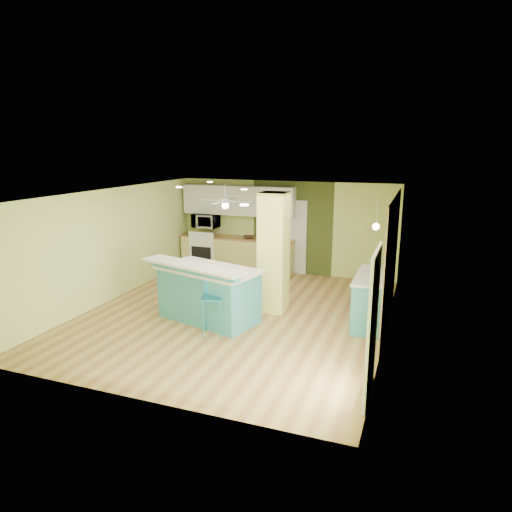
% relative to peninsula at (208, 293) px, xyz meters
% --- Properties ---
extents(floor, '(6.00, 7.00, 0.01)m').
position_rel_peninsula_xyz_m(floor, '(0.39, 0.48, -0.58)').
color(floor, olive).
rests_on(floor, ground).
extents(ceiling, '(6.00, 7.00, 0.01)m').
position_rel_peninsula_xyz_m(ceiling, '(0.39, 0.48, 1.93)').
color(ceiling, white).
rests_on(ceiling, wall_back).
extents(wall_back, '(6.00, 0.01, 2.50)m').
position_rel_peninsula_xyz_m(wall_back, '(0.39, 3.99, 0.68)').
color(wall_back, '#CCDF77').
rests_on(wall_back, floor).
extents(wall_front, '(6.00, 0.01, 2.50)m').
position_rel_peninsula_xyz_m(wall_front, '(0.39, -3.02, 0.68)').
color(wall_front, '#CCDF77').
rests_on(wall_front, floor).
extents(wall_left, '(0.01, 7.00, 2.50)m').
position_rel_peninsula_xyz_m(wall_left, '(-2.61, 0.48, 0.68)').
color(wall_left, '#CCDF77').
rests_on(wall_left, floor).
extents(wall_right, '(0.01, 7.00, 2.50)m').
position_rel_peninsula_xyz_m(wall_right, '(3.40, 0.48, 0.68)').
color(wall_right, '#CCDF77').
rests_on(wall_right, floor).
extents(wood_panel, '(0.02, 3.40, 2.50)m').
position_rel_peninsula_xyz_m(wood_panel, '(3.38, 1.08, 0.68)').
color(wood_panel, '#8E6F51').
rests_on(wood_panel, floor).
extents(olive_accent, '(2.20, 0.02, 2.50)m').
position_rel_peninsula_xyz_m(olive_accent, '(0.59, 3.97, 0.68)').
color(olive_accent, '#3C471C').
rests_on(olive_accent, floor).
extents(interior_door, '(0.82, 0.05, 2.00)m').
position_rel_peninsula_xyz_m(interior_door, '(0.59, 3.94, 0.43)').
color(interior_door, silver).
rests_on(interior_door, floor).
extents(french_door, '(0.04, 1.08, 2.10)m').
position_rel_peninsula_xyz_m(french_door, '(3.36, -1.82, 0.48)').
color(french_door, white).
rests_on(french_door, floor).
extents(column, '(0.55, 0.55, 2.50)m').
position_rel_peninsula_xyz_m(column, '(1.04, 0.98, 0.68)').
color(column, '#E2E56A').
rests_on(column, floor).
extents(kitchen_run, '(3.25, 0.63, 0.94)m').
position_rel_peninsula_xyz_m(kitchen_run, '(-0.91, 3.68, -0.10)').
color(kitchen_run, '#D4CE6F').
rests_on(kitchen_run, floor).
extents(stove, '(0.76, 0.66, 1.08)m').
position_rel_peninsula_xyz_m(stove, '(-1.86, 3.67, -0.11)').
color(stove, white).
rests_on(stove, floor).
extents(upper_cabinets, '(3.20, 0.34, 0.80)m').
position_rel_peninsula_xyz_m(upper_cabinets, '(-0.91, 3.80, 1.38)').
color(upper_cabinets, silver).
rests_on(upper_cabinets, wall_back).
extents(microwave, '(0.70, 0.48, 0.39)m').
position_rel_peninsula_xyz_m(microwave, '(-1.86, 3.68, 0.78)').
color(microwave, white).
rests_on(microwave, wall_back).
extents(ceiling_fan, '(1.41, 1.41, 0.61)m').
position_rel_peninsula_xyz_m(ceiling_fan, '(-0.71, 2.48, 1.51)').
color(ceiling_fan, silver).
rests_on(ceiling_fan, ceiling).
extents(pendant_lamp, '(0.14, 0.14, 0.69)m').
position_rel_peninsula_xyz_m(pendant_lamp, '(3.04, 1.23, 1.31)').
color(pendant_lamp, silver).
rests_on(pendant_lamp, ceiling).
extents(wall_decor, '(0.03, 0.90, 0.70)m').
position_rel_peninsula_xyz_m(wall_decor, '(3.36, 1.28, 0.98)').
color(wall_decor, brown).
rests_on(wall_decor, wood_panel).
extents(peninsula, '(2.42, 1.76, 1.23)m').
position_rel_peninsula_xyz_m(peninsula, '(0.00, 0.00, 0.00)').
color(peninsula, teal).
rests_on(peninsula, floor).
extents(bar_stool, '(0.46, 0.46, 1.13)m').
position_rel_peninsula_xyz_m(bar_stool, '(0.39, -0.60, 0.18)').
color(bar_stool, teal).
rests_on(bar_stool, floor).
extents(side_counter, '(0.66, 1.55, 1.00)m').
position_rel_peninsula_xyz_m(side_counter, '(3.09, 0.90, -0.07)').
color(side_counter, teal).
rests_on(side_counter, floor).
extents(fruit_bowl, '(0.33, 0.33, 0.08)m').
position_rel_peninsula_xyz_m(fruit_bowl, '(-0.54, 3.63, 0.41)').
color(fruit_bowl, '#3D2818').
rests_on(fruit_bowl, kitchen_run).
extents(canister, '(0.14, 0.14, 0.19)m').
position_rel_peninsula_xyz_m(canister, '(0.15, -0.14, 0.60)').
color(canister, gold).
rests_on(canister, peninsula).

